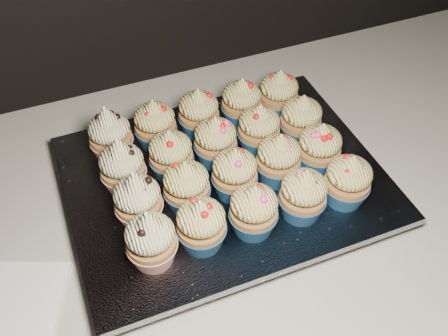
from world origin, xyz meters
name	(u,v)px	position (x,y,z in m)	size (l,w,h in m)	color
worktop	(185,206)	(0.00, 1.70, 0.88)	(2.44, 0.64, 0.04)	beige
baking_tray	(224,186)	(0.06, 1.69, 0.91)	(0.41, 0.31, 0.02)	black
foil_lining	(224,178)	(0.06, 1.69, 0.93)	(0.44, 0.35, 0.01)	silver
cupcake_0	(151,240)	(-0.08, 1.59, 0.97)	(0.06, 0.06, 0.10)	#A61E17
cupcake_1	(201,225)	(-0.01, 1.59, 0.97)	(0.06, 0.06, 0.08)	#1B5183
cupcake_2	(254,210)	(0.06, 1.59, 0.97)	(0.06, 0.06, 0.08)	#1B5183
cupcake_3	(303,195)	(0.13, 1.59, 0.97)	(0.06, 0.06, 0.08)	#1B5183
cupcake_4	(348,181)	(0.20, 1.59, 0.97)	(0.06, 0.06, 0.08)	#1B5183
cupcake_5	(138,200)	(-0.07, 1.66, 0.97)	(0.06, 0.06, 0.10)	#A61E17
cupcake_6	(187,186)	(-0.01, 1.66, 0.97)	(0.06, 0.06, 0.08)	#1B5183
cupcake_7	(235,173)	(0.06, 1.66, 0.97)	(0.06, 0.06, 0.08)	#1B5183
cupcake_8	(278,159)	(0.13, 1.66, 0.97)	(0.06, 0.06, 0.08)	#1B5183
cupcake_9	(319,148)	(0.19, 1.66, 0.97)	(0.06, 0.06, 0.08)	#1B5183
cupcake_10	(122,167)	(-0.08, 1.72, 0.97)	(0.06, 0.06, 0.10)	#A61E17
cupcake_11	(171,155)	(-0.01, 1.72, 0.97)	(0.06, 0.06, 0.08)	#1B5183
cupcake_12	(216,141)	(0.06, 1.72, 0.97)	(0.06, 0.06, 0.08)	#1B5183
cupcake_13	(259,129)	(0.13, 1.73, 0.97)	(0.06, 0.06, 0.08)	#1B5183
cupcake_14	(301,120)	(0.20, 1.72, 0.97)	(0.06, 0.06, 0.08)	#1B5183
cupcake_15	(110,135)	(-0.08, 1.79, 0.97)	(0.06, 0.06, 0.10)	#A61E17
cupcake_16	(155,125)	(-0.01, 1.79, 0.97)	(0.06, 0.06, 0.08)	#1B5183
cupcake_17	(199,113)	(0.06, 1.79, 0.97)	(0.06, 0.06, 0.08)	#1B5183
cupcake_18	(241,103)	(0.13, 1.79, 0.97)	(0.06, 0.06, 0.08)	#1B5183
cupcake_19	(279,94)	(0.19, 1.79, 0.97)	(0.06, 0.06, 0.08)	#1B5183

